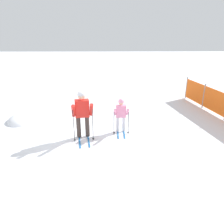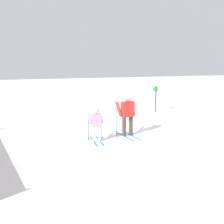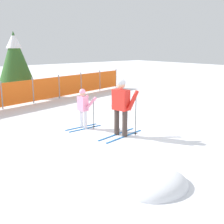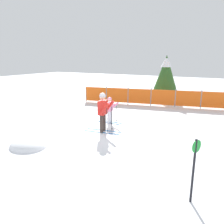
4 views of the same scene
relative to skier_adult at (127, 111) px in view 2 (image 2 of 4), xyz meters
The scene contains 5 objects.
ground_plane 1.03m from the skier_adult, 81.39° to the right, with size 60.00×60.00×0.00m, color white.
skier_adult is the anchor object (origin of this frame).
skier_child 1.41m from the skier_adult, 107.40° to the left, with size 1.18×0.58×1.26m.
trail_marker 5.10m from the skier_adult, 36.89° to the right, with size 0.14×0.26×1.45m.
snow_mound 3.21m from the skier_adult, 119.58° to the right, with size 1.39×1.18×0.55m, color white.
Camera 2 is at (-10.07, 3.74, 3.03)m, focal length 45.00 mm.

